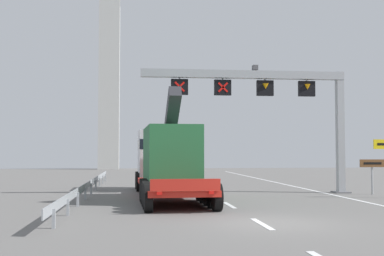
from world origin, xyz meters
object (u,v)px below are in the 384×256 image
(overhead_lane_gantry, at_px, (271,94))
(heavy_haul_truck_red, at_px, (166,158))
(bridge_pylon_distant, at_px, (110,15))
(tourist_info_sign_brown, at_px, (372,168))

(overhead_lane_gantry, xyz_separation_m, heavy_haul_truck_red, (-6.03, -0.77, -3.65))
(overhead_lane_gantry, distance_m, bridge_pylon_distant, 45.86)
(tourist_info_sign_brown, xyz_separation_m, bridge_pylon_distant, (-16.75, 42.87, 19.87))
(bridge_pylon_distant, bearing_deg, heavy_haul_truck_red, -82.71)
(heavy_haul_truck_red, bearing_deg, bridge_pylon_distant, 97.29)
(bridge_pylon_distant, bearing_deg, tourist_info_sign_brown, -68.66)
(heavy_haul_truck_red, xyz_separation_m, tourist_info_sign_brown, (11.33, -0.56, -0.53))
(heavy_haul_truck_red, relative_size, bridge_pylon_distant, 0.34)
(tourist_info_sign_brown, height_order, bridge_pylon_distant, bridge_pylon_distant)
(tourist_info_sign_brown, bearing_deg, heavy_haul_truck_red, 177.19)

